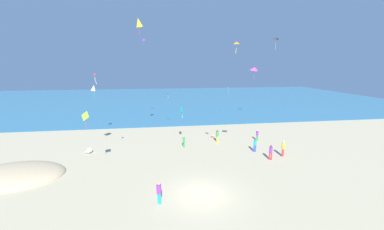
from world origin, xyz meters
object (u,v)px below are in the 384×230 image
object	(u,v)px
person_0	(159,191)
person_3	(184,141)
kite_lime	(85,116)
kite_white	(94,88)
beach_chair_mid_beach	(89,151)
kite_yellow	(139,22)
person_1	(255,144)
kite_purple	(143,40)
kite_magenta	(255,69)
person_6	(283,147)
kite_orange	(236,43)
cooler_box	(212,136)
kite_green	(229,88)
person_2	(217,135)
kite_red	(95,74)
kite_blue	(168,93)
kite_black	(276,38)
kite_teal	(182,111)
person_4	(257,134)

from	to	relation	value
person_0	person_3	size ratio (longest dim) A/B	1.15
kite_lime	kite_white	bearing A→B (deg)	100.80
beach_chair_mid_beach	kite_yellow	bearing A→B (deg)	-126.08
person_1	kite_purple	size ratio (longest dim) A/B	1.46
kite_white	person_0	bearing A→B (deg)	-63.88
beach_chair_mid_beach	kite_magenta	size ratio (longest dim) A/B	0.70
person_6	kite_lime	distance (m)	19.18
beach_chair_mid_beach	kite_magenta	world-z (taller)	kite_magenta
person_3	kite_yellow	distance (m)	14.33
person_3	kite_orange	distance (m)	12.93
person_6	cooler_box	bearing A→B (deg)	2.90
person_6	kite_green	size ratio (longest dim) A/B	1.42
cooler_box	person_2	world-z (taller)	person_2
person_0	person_2	bearing A→B (deg)	-150.82
person_1	kite_lime	xyz separation A→B (m)	(-16.23, -3.37, 4.34)
person_0	person_3	world-z (taller)	person_0
kite_red	kite_lime	world-z (taller)	kite_red
person_1	kite_blue	world-z (taller)	kite_blue
person_2	kite_black	world-z (taller)	kite_black
person_1	kite_black	size ratio (longest dim) A/B	0.82
person_3	kite_lime	world-z (taller)	kite_lime
kite_red	kite_black	xyz separation A→B (m)	(22.04, 12.11, 4.48)
person_0	person_2	world-z (taller)	person_0
kite_green	kite_lime	bearing A→B (deg)	-132.54
person_6	kite_lime	world-z (taller)	kite_lime
person_1	kite_orange	bearing A→B (deg)	-44.08
person_6	kite_blue	bearing A→B (deg)	5.73
kite_white	kite_blue	world-z (taller)	kite_white
person_1	kite_lime	distance (m)	17.14
person_1	kite_yellow	xyz separation A→B (m)	(-12.25, 5.42, 13.14)
cooler_box	kite_purple	world-z (taller)	kite_purple
beach_chair_mid_beach	kite_green	bearing A→B (deg)	-120.33
person_3	kite_yellow	size ratio (longest dim) A/B	0.73
kite_green	kite_purple	size ratio (longest dim) A/B	1.12
cooler_box	kite_purple	xyz separation A→B (m)	(-8.96, 7.47, 12.87)
kite_purple	person_0	bearing A→B (deg)	-84.99
kite_teal	kite_black	size ratio (longest dim) A/B	0.73
kite_lime	person_1	bearing A→B (deg)	11.73
kite_blue	person_2	bearing A→B (deg)	-55.05
cooler_box	kite_green	xyz separation A→B (m)	(5.21, 10.41, 5.31)
person_0	kite_purple	distance (m)	24.95
person_3	kite_magenta	distance (m)	11.16
kite_purple	kite_lime	size ratio (longest dim) A/B	0.73
person_0	person_4	distance (m)	17.25
cooler_box	kite_magenta	size ratio (longest dim) A/B	0.48
person_2	person_1	bearing A→B (deg)	-67.68
kite_orange	kite_black	size ratio (longest dim) A/B	0.48
kite_white	kite_purple	distance (m)	10.44
person_3	kite_lime	bearing A→B (deg)	13.66
person_1	person_4	xyz separation A→B (m)	(1.88, 3.71, -0.08)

